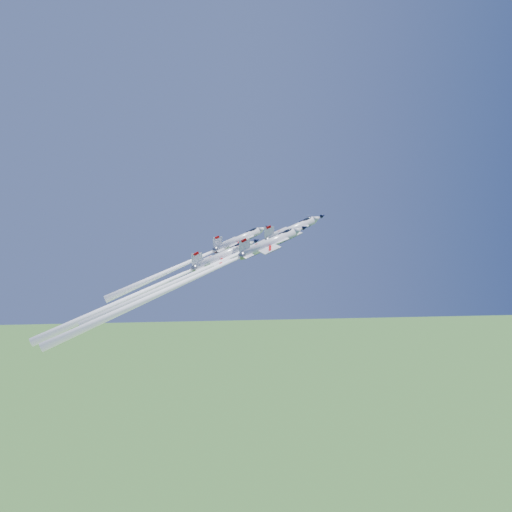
{
  "coord_description": "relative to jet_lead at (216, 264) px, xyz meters",
  "views": [
    {
      "loc": [
        -9.3,
        -122.5,
        111.72
      ],
      "look_at": [
        0.0,
        0.0,
        93.69
      ],
      "focal_mm": 40.0,
      "sensor_mm": 36.0,
      "label": 1
    }
  ],
  "objects": [
    {
      "name": "jet_slot",
      "position": [
        -12.38,
        -0.34,
        -4.31
      ],
      "size": [
        37.85,
        14.42,
        34.12
      ],
      "rotation": [
        0.37,
        0.05,
        -1.29
      ],
      "color": "silver"
    },
    {
      "name": "jet_lead",
      "position": [
        0.0,
        0.0,
        0.0
      ],
      "size": [
        41.03,
        15.23,
        40.27
      ],
      "rotation": [
        0.37,
        0.05,
        -1.29
      ],
      "color": "silver"
    },
    {
      "name": "jet_left",
      "position": [
        -4.51,
        4.89,
        0.42
      ],
      "size": [
        29.69,
        11.55,
        24.78
      ],
      "rotation": [
        0.37,
        0.05,
        -1.29
      ],
      "color": "silver"
    },
    {
      "name": "jet_right",
      "position": [
        -5.21,
        -9.93,
        -1.4
      ],
      "size": [
        40.56,
        15.14,
        39.06
      ],
      "rotation": [
        0.37,
        0.05,
        -1.29
      ],
      "color": "silver"
    }
  ]
}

